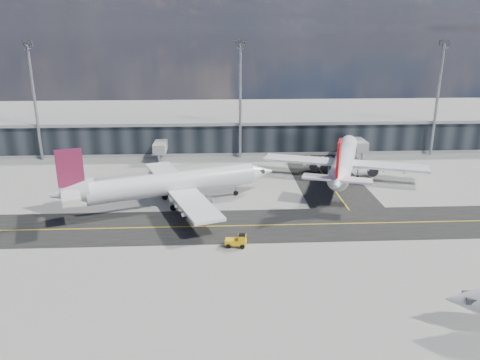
% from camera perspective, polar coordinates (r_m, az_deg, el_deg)
% --- Properties ---
extents(ground, '(300.00, 300.00, 0.00)m').
position_cam_1_polar(ground, '(75.28, 1.88, -6.77)').
color(ground, gray).
rests_on(ground, ground).
extents(taxiway_lanes, '(180.00, 63.00, 0.03)m').
position_cam_1_polar(taxiway_lanes, '(85.47, 3.91, -3.68)').
color(taxiway_lanes, black).
rests_on(taxiway_lanes, ground).
extents(terminal_concourse, '(152.00, 19.80, 8.80)m').
position_cam_1_polar(terminal_concourse, '(126.20, -0.12, 5.45)').
color(terminal_concourse, black).
rests_on(terminal_concourse, ground).
extents(floodlight_masts, '(102.50, 0.70, 28.90)m').
position_cam_1_polar(floodlight_masts, '(117.34, 0.02, 10.20)').
color(floodlight_masts, gray).
rests_on(floodlight_masts, ground).
extents(airliner_af, '(40.63, 35.10, 12.41)m').
position_cam_1_polar(airliner_af, '(87.49, -8.50, -0.48)').
color(airliner_af, white).
rests_on(airliner_af, ground).
extents(airliner_redtail, '(35.32, 40.91, 12.44)m').
position_cam_1_polar(airliner_redtail, '(104.30, 12.54, 2.32)').
color(airliner_redtail, white).
rests_on(airliner_redtail, ground).
extents(baggage_tug, '(3.35, 2.01, 1.99)m').
position_cam_1_polar(baggage_tug, '(71.16, -0.28, -7.41)').
color(baggage_tug, '#F6B40C').
rests_on(baggage_tug, ground).
extents(service_van, '(3.29, 5.74, 1.51)m').
position_cam_1_polar(service_van, '(116.96, 10.86, 2.42)').
color(service_van, white).
rests_on(service_van, ground).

